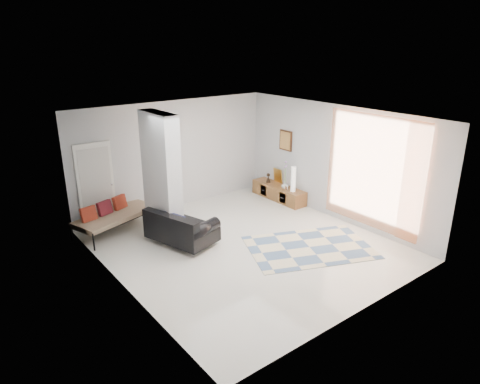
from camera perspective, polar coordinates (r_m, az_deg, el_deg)
floor at (r=9.35m, az=0.78°, el=-7.19°), size 6.00×6.00×0.00m
ceiling at (r=8.46m, az=0.87°, el=9.99°), size 6.00×6.00×0.00m
wall_back at (r=11.21m, az=-8.82°, el=4.85°), size 6.00×0.00×6.00m
wall_front at (r=6.89m, az=16.65°, el=-5.41°), size 6.00×0.00×6.00m
wall_left at (r=7.51m, az=-15.84°, el=-3.19°), size 0.00×6.00×6.00m
wall_right at (r=10.66m, az=12.49°, el=3.85°), size 0.00×6.00×6.00m
partition_column at (r=9.52m, az=-10.43°, el=2.09°), size 0.35×1.20×2.80m
hallway_door at (r=10.47m, az=-18.64°, el=0.80°), size 0.85×0.06×2.04m
curtain at (r=9.92m, az=17.26°, el=2.54°), size 0.00×2.55×2.55m
wall_art at (r=11.70m, az=6.12°, el=6.85°), size 0.04×0.45×0.55m
media_console at (r=11.97m, az=5.17°, el=-0.03°), size 0.45×1.77×0.80m
loveseat at (r=9.39m, az=-8.02°, el=-4.84°), size 1.27×1.69×0.76m
daybed at (r=10.29m, az=-16.45°, el=-2.92°), size 2.06×1.34×0.77m
area_rug at (r=9.39m, az=9.24°, el=-7.28°), size 3.06×2.60×0.01m
cylinder_lamp at (r=11.40m, az=7.13°, el=1.70°), size 0.12×0.12×0.67m
bronze_figurine at (r=12.10m, az=3.79°, el=1.89°), size 0.14×0.14×0.27m
vase at (r=11.64m, az=6.00°, el=0.90°), size 0.20×0.20×0.19m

